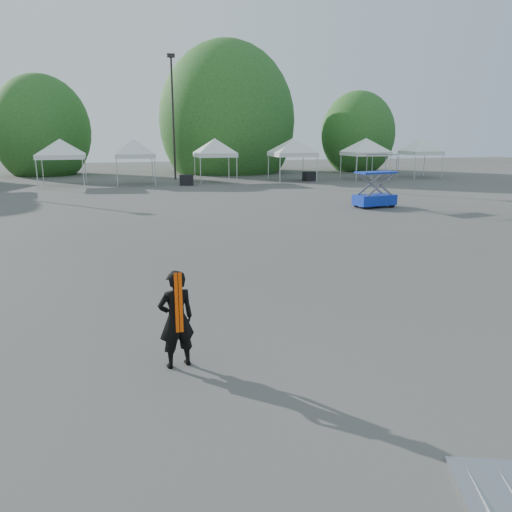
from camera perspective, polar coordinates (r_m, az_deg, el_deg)
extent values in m
plane|color=#474442|center=(10.81, -5.18, -5.93)|extent=(120.00, 120.00, 0.00)
cylinder|color=black|center=(42.31, -9.44, 15.08)|extent=(0.16, 0.16, 9.50)
cube|color=black|center=(42.72, -9.71, 21.66)|extent=(0.60, 0.25, 0.30)
cylinder|color=#382314|center=(50.46, -23.02, 9.84)|extent=(0.36, 0.36, 2.27)
ellipsoid|color=#25521B|center=(50.40, -23.33, 13.01)|extent=(4.16, 4.16, 4.78)
cylinder|color=#382314|center=(50.24, -3.26, 11.17)|extent=(0.36, 0.36, 2.80)
ellipsoid|color=#25521B|center=(50.21, -3.32, 15.11)|extent=(5.12, 5.12, 5.89)
cylinder|color=#382314|center=(52.76, 11.41, 10.67)|extent=(0.36, 0.36, 2.10)
ellipsoid|color=#25521B|center=(52.70, 11.54, 13.48)|extent=(3.84, 3.84, 4.42)
cylinder|color=silver|center=(37.57, -23.76, 8.58)|extent=(0.06, 0.06, 2.00)
cylinder|color=silver|center=(37.27, -19.12, 8.95)|extent=(0.06, 0.06, 2.00)
cylinder|color=silver|center=(40.55, -23.19, 8.93)|extent=(0.06, 0.06, 2.00)
cylinder|color=silver|center=(40.28, -18.89, 9.27)|extent=(0.06, 0.06, 2.00)
cube|color=white|center=(38.83, -21.38, 10.53)|extent=(3.22, 3.22, 0.30)
pyramid|color=white|center=(38.80, -21.55, 12.37)|extent=(4.55, 4.55, 1.10)
cylinder|color=silver|center=(37.20, -15.60, 9.19)|extent=(0.06, 0.06, 2.00)
cylinder|color=silver|center=(37.30, -11.46, 9.43)|extent=(0.06, 0.06, 2.00)
cylinder|color=silver|center=(39.86, -15.63, 9.46)|extent=(0.06, 0.06, 2.00)
cylinder|color=silver|center=(39.95, -11.76, 9.68)|extent=(0.06, 0.06, 2.00)
cube|color=white|center=(38.50, -13.71, 11.05)|extent=(2.87, 2.87, 0.30)
pyramid|color=white|center=(38.47, -13.81, 12.91)|extent=(4.05, 4.05, 1.10)
cylinder|color=silver|center=(37.84, -6.36, 9.67)|extent=(0.06, 0.06, 2.00)
cylinder|color=silver|center=(38.39, -2.20, 9.80)|extent=(0.06, 0.06, 2.00)
cylinder|color=silver|center=(40.58, -7.01, 9.92)|extent=(0.06, 0.06, 2.00)
cylinder|color=silver|center=(41.09, -3.12, 10.05)|extent=(0.06, 0.06, 2.00)
cube|color=white|center=(39.40, -4.70, 11.44)|extent=(2.98, 2.98, 0.30)
pyramid|color=white|center=(39.37, -4.74, 13.26)|extent=(4.21, 4.21, 1.10)
cylinder|color=silver|center=(38.51, 2.76, 9.81)|extent=(0.06, 0.06, 2.00)
cylinder|color=silver|center=(39.55, 6.97, 9.83)|extent=(0.06, 0.06, 2.00)
cylinder|color=silver|center=(41.37, 1.43, 10.09)|extent=(0.06, 0.06, 2.00)
cylinder|color=silver|center=(42.34, 5.39, 10.12)|extent=(0.06, 0.06, 2.00)
cube|color=white|center=(40.36, 4.17, 11.50)|extent=(3.21, 3.21, 0.30)
pyramid|color=white|center=(40.33, 4.20, 13.28)|extent=(4.54, 4.54, 1.10)
cylinder|color=silver|center=(40.80, 11.43, 9.78)|extent=(0.06, 0.06, 2.00)
cylinder|color=silver|center=(42.22, 15.06, 9.71)|extent=(0.06, 0.06, 2.00)
cylinder|color=silver|center=(43.45, 9.65, 10.08)|extent=(0.06, 0.06, 2.00)
cylinder|color=silver|center=(44.78, 13.13, 10.02)|extent=(0.06, 0.06, 2.00)
cube|color=white|center=(42.73, 12.39, 11.35)|extent=(3.15, 3.15, 0.30)
pyramid|color=white|center=(42.71, 12.48, 13.02)|extent=(4.46, 4.46, 1.10)
cylinder|color=silver|center=(44.02, 17.73, 9.68)|extent=(0.06, 0.06, 2.00)
cylinder|color=silver|center=(45.49, 20.51, 9.57)|extent=(0.06, 0.06, 2.00)
cylinder|color=silver|center=(46.22, 15.95, 9.96)|extent=(0.06, 0.06, 2.00)
cylinder|color=silver|center=(47.62, 18.67, 9.87)|extent=(0.06, 0.06, 2.00)
cube|color=white|center=(45.77, 18.32, 11.12)|extent=(2.80, 2.80, 0.30)
pyramid|color=white|center=(45.75, 18.44, 12.68)|extent=(3.96, 3.96, 1.10)
imported|color=black|center=(8.01, -9.11, -7.14)|extent=(0.65, 0.50, 1.59)
cube|color=#FF4B05|center=(7.75, -9.06, -5.34)|extent=(0.13, 0.02, 0.96)
cube|color=#0C14A3|center=(26.23, 13.39, 6.27)|extent=(2.20, 1.33, 0.52)
cube|color=#0C14A3|center=(26.09, 13.55, 9.27)|extent=(2.10, 1.27, 0.09)
cylinder|color=black|center=(25.45, 12.55, 5.57)|extent=(0.33, 0.17, 0.31)
cylinder|color=black|center=(26.40, 15.27, 5.70)|extent=(0.33, 0.17, 0.31)
cylinder|color=black|center=(26.14, 11.43, 5.83)|extent=(0.33, 0.17, 0.31)
cylinder|color=black|center=(27.06, 14.12, 5.95)|extent=(0.33, 0.17, 0.31)
cube|color=black|center=(37.19, -7.94, 8.59)|extent=(1.09, 0.92, 0.76)
cube|color=black|center=(40.62, 6.12, 9.05)|extent=(1.05, 0.88, 0.72)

